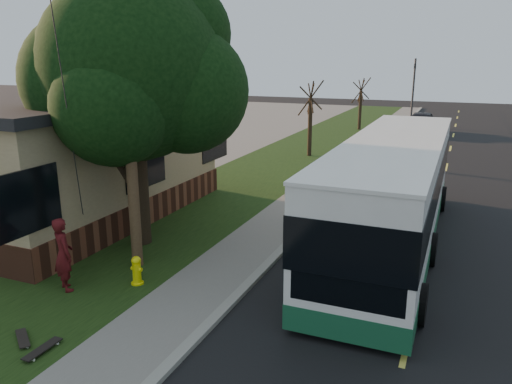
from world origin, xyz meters
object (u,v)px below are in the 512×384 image
transit_bus (393,191)px  skateboard_spare (23,338)px  fire_hydrant (137,270)px  traffic_signal (413,88)px  skateboard_main (42,349)px  skateboarder (63,254)px  bare_tree_near (310,120)px  distant_car (421,123)px  leafy_tree (136,73)px  dumpster (144,169)px  utility_pole (126,97)px  bare_tree_far (360,105)px

transit_bus → skateboard_spare: (-6.02, -8.36, -1.64)m
fire_hydrant → traffic_signal: size_ratio=0.13×
skateboard_main → skateboard_spare: bearing=167.9°
skateboarder → bare_tree_near: bearing=-61.6°
skateboarder → skateboard_spare: bearing=141.6°
fire_hydrant → distant_car: (4.23, 29.93, 0.39)m
leafy_tree → traffic_signal: (4.67, 31.35, -2.00)m
leafy_tree → skateboarder: size_ratio=4.24×
fire_hydrant → skateboard_main: fire_hydrant is taller
leafy_tree → dumpster: bearing=125.0°
utility_pole → transit_bus: 8.03m
leafy_tree → skateboard_spare: leafy_tree is taller
skateboarder → utility_pole: bearing=-80.6°
transit_bus → dumpster: transit_bus is taller
utility_pole → bare_tree_near: bearing=90.7°
leafy_tree → distant_car: leafy_tree is taller
skateboard_main → dumpster: 13.44m
fire_hydrant → leafy_tree: leafy_tree is taller
leafy_tree → traffic_signal: 31.76m
fire_hydrant → transit_bus: 7.70m
fire_hydrant → utility_pole: (-0.71, 0.99, 4.20)m
skateboard_spare → fire_hydrant: bearing=79.6°
skateboard_main → distant_car: bearing=82.9°
skateboarder → distant_car: bearing=-70.4°
leafy_tree → distant_car: 28.23m
traffic_signal → transit_bus: (2.36, -28.73, -1.40)m
fire_hydrant → skateboarder: (-1.43, -0.92, 0.56)m
leafy_tree → fire_hydrant: bearing=-59.3°
skateboard_main → leafy_tree: bearing=105.9°
skateboarder → skateboard_spare: skateboarder is taller
distant_car → traffic_signal: bearing=106.5°
bare_tree_far → distant_car: size_ratio=0.83×
bare_tree_far → transit_bus: 25.42m
transit_bus → skateboard_spare: bearing=-125.8°
bare_tree_far → skateboard_main: size_ratio=4.67×
bare_tree_far → skateboard_spare: size_ratio=5.33×
bare_tree_near → transit_bus: size_ratio=0.35×
fire_hydrant → distant_car: distant_car is taller
bare_tree_far → transit_bus: (5.86, -24.73, -0.24)m
leafy_tree → skateboard_main: leafy_tree is taller
traffic_signal → transit_bus: traffic_signal is taller
traffic_signal → skateboard_spare: (-3.67, -37.09, -3.04)m
leafy_tree → dumpster: (-4.30, 6.14, -4.43)m
bare_tree_far → dumpster: bare_tree_far is taller
bare_tree_far → transit_bus: bearing=-76.7°
bare_tree_near → transit_bus: bearing=-63.5°
leafy_tree → utility_pole: bearing=-62.4°
bare_tree_near → transit_bus: 14.23m
traffic_signal → skateboarder: bearing=-97.4°
distant_car → bare_tree_near: bearing=-112.3°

